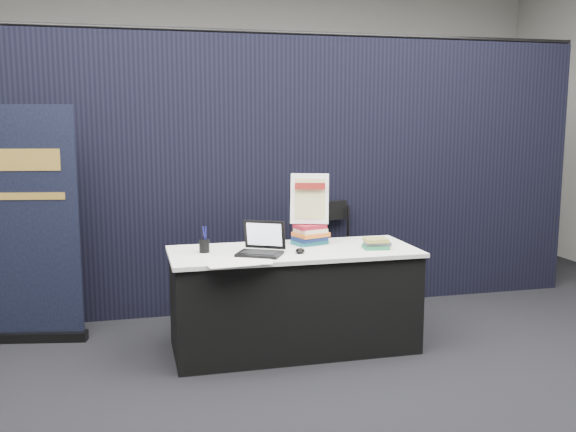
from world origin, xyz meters
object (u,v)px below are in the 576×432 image
Objects in this scene: display_table at (294,299)px; stacking_chair at (332,253)px; pullup_banner at (31,239)px; laptop at (258,247)px; book_stack_tall at (311,234)px; info_sign at (310,199)px; book_stack_short at (376,243)px.

stacking_chair reaches higher than display_table.
pullup_banner is 1.85× the size of stacking_chair.
display_table is 0.52m from laptop.
book_stack_tall is at bearing 43.42° from display_table.
pullup_banner reaches higher than info_sign.
book_stack_short is 0.50× the size of info_sign.
laptop is 0.93× the size of info_sign.
pullup_banner is (-2.06, 0.44, -0.29)m from info_sign.
laptop is 0.53m from book_stack_tall.
pullup_banner is at bearing 163.37° from book_stack_short.
laptop is at bearing -160.81° from display_table.
display_table is 4.91× the size of laptop.
stacking_chair is at bearing 94.62° from book_stack_short.
pullup_banner reaches higher than laptop.
pullup_banner is at bearing 168.69° from stacking_chair.
stacking_chair is at bearing 54.19° from display_table.
book_stack_tall is 0.15× the size of pullup_banner.
info_sign reaches higher than book_stack_short.
display_table is 2.03m from pullup_banner.
info_sign is at bearing 144.25° from book_stack_short.
display_table is 0.92m from stacking_chair.
laptop is at bearing 179.38° from book_stack_short.
book_stack_short is 0.20× the size of stacking_chair.
pullup_banner is (-2.48, 0.74, 0.01)m from book_stack_short.
pullup_banner is (-1.60, 0.73, -0.01)m from laptop.
info_sign is at bearing -1.04° from pullup_banner.
stacking_chair is (-0.07, 0.84, -0.25)m from book_stack_short.
book_stack_short is at bearing -10.23° from display_table.
info_sign is at bearing 48.26° from display_table.
laptop is 1.76m from pullup_banner.
info_sign is (0.00, 0.03, 0.26)m from book_stack_tall.
stacking_chair is at bearing 13.37° from pullup_banner.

